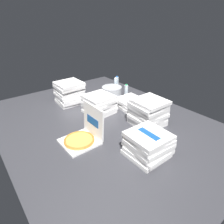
{
  "coord_description": "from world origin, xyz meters",
  "views": [
    {
      "loc": [
        1.77,
        -1.26,
        1.28
      ],
      "look_at": [
        0.06,
        0.1,
        0.14
      ],
      "focal_mm": 30.7,
      "sensor_mm": 36.0,
      "label": 1
    }
  ],
  "objects_px": {
    "pizza_stack_left_far": "(148,145)",
    "water_bottle_2": "(126,91)",
    "pizza_stack_center_far": "(69,93)",
    "pizza_stack_left_near": "(130,103)",
    "pizza_stack_right_near": "(99,104)",
    "ice_bucket": "(112,91)",
    "pizza_stack_left_mid": "(148,112)",
    "water_bottle_1": "(117,83)",
    "water_bottle_0": "(116,84)",
    "open_pizza_box": "(83,135)"
  },
  "relations": [
    {
      "from": "open_pizza_box",
      "to": "pizza_stack_left_mid",
      "type": "xyz_separation_m",
      "value": [
        0.19,
        0.83,
        0.1
      ]
    },
    {
      "from": "pizza_stack_left_near",
      "to": "water_bottle_0",
      "type": "height_order",
      "value": "water_bottle_0"
    },
    {
      "from": "open_pizza_box",
      "to": "water_bottle_2",
      "type": "distance_m",
      "value": 1.35
    },
    {
      "from": "pizza_stack_left_mid",
      "to": "water_bottle_1",
      "type": "height_order",
      "value": "pizza_stack_left_mid"
    },
    {
      "from": "pizza_stack_left_far",
      "to": "water_bottle_1",
      "type": "xyz_separation_m",
      "value": [
        -1.65,
        0.97,
        -0.01
      ]
    },
    {
      "from": "pizza_stack_left_near",
      "to": "water_bottle_0",
      "type": "xyz_separation_m",
      "value": [
        -0.68,
        0.28,
        0.05
      ]
    },
    {
      "from": "pizza_stack_left_far",
      "to": "water_bottle_2",
      "type": "xyz_separation_m",
      "value": [
        -1.22,
        0.82,
        -0.01
      ]
    },
    {
      "from": "pizza_stack_left_far",
      "to": "ice_bucket",
      "type": "relative_size",
      "value": 1.17
    },
    {
      "from": "pizza_stack_center_far",
      "to": "water_bottle_0",
      "type": "distance_m",
      "value": 0.92
    },
    {
      "from": "pizza_stack_right_near",
      "to": "water_bottle_2",
      "type": "bearing_deg",
      "value": 103.27
    },
    {
      "from": "pizza_stack_left_far",
      "to": "water_bottle_0",
      "type": "bearing_deg",
      "value": 150.47
    },
    {
      "from": "pizza_stack_left_mid",
      "to": "pizza_stack_center_far",
      "type": "bearing_deg",
      "value": -158.96
    },
    {
      "from": "pizza_stack_right_near",
      "to": "ice_bucket",
      "type": "distance_m",
      "value": 0.7
    },
    {
      "from": "pizza_stack_center_far",
      "to": "pizza_stack_left_near",
      "type": "height_order",
      "value": "pizza_stack_center_far"
    },
    {
      "from": "open_pizza_box",
      "to": "water_bottle_2",
      "type": "relative_size",
      "value": 1.69
    },
    {
      "from": "water_bottle_0",
      "to": "pizza_stack_center_far",
      "type": "bearing_deg",
      "value": -90.69
    },
    {
      "from": "pizza_stack_left_near",
      "to": "pizza_stack_center_far",
      "type": "bearing_deg",
      "value": -136.97
    },
    {
      "from": "pizza_stack_left_near",
      "to": "open_pizza_box",
      "type": "bearing_deg",
      "value": -72.27
    },
    {
      "from": "water_bottle_0",
      "to": "water_bottle_2",
      "type": "bearing_deg",
      "value": -13.52
    },
    {
      "from": "water_bottle_0",
      "to": "water_bottle_1",
      "type": "relative_size",
      "value": 1.0
    },
    {
      "from": "pizza_stack_right_near",
      "to": "water_bottle_1",
      "type": "height_order",
      "value": "pizza_stack_right_near"
    },
    {
      "from": "water_bottle_0",
      "to": "pizza_stack_left_near",
      "type": "bearing_deg",
      "value": -22.17
    },
    {
      "from": "water_bottle_1",
      "to": "pizza_stack_left_mid",
      "type": "bearing_deg",
      "value": -22.9
    },
    {
      "from": "pizza_stack_right_near",
      "to": "pizza_stack_left_far",
      "type": "distance_m",
      "value": 1.07
    },
    {
      "from": "pizza_stack_right_near",
      "to": "open_pizza_box",
      "type": "bearing_deg",
      "value": -49.75
    },
    {
      "from": "pizza_stack_left_mid",
      "to": "pizza_stack_left_near",
      "type": "height_order",
      "value": "pizza_stack_left_mid"
    },
    {
      "from": "pizza_stack_right_near",
      "to": "pizza_stack_center_far",
      "type": "relative_size",
      "value": 0.98
    },
    {
      "from": "water_bottle_0",
      "to": "water_bottle_2",
      "type": "height_order",
      "value": "same"
    },
    {
      "from": "pizza_stack_left_mid",
      "to": "ice_bucket",
      "type": "xyz_separation_m",
      "value": [
        -1.07,
        0.27,
        -0.1
      ]
    },
    {
      "from": "pizza_stack_left_mid",
      "to": "water_bottle_1",
      "type": "distance_m",
      "value": 1.34
    },
    {
      "from": "pizza_stack_right_near",
      "to": "ice_bucket",
      "type": "xyz_separation_m",
      "value": [
        -0.42,
        0.56,
        -0.06
      ]
    },
    {
      "from": "pizza_stack_right_near",
      "to": "pizza_stack_left_mid",
      "type": "relative_size",
      "value": 0.99
    },
    {
      "from": "pizza_stack_right_near",
      "to": "pizza_stack_left_far",
      "type": "height_order",
      "value": "pizza_stack_left_far"
    },
    {
      "from": "pizza_stack_center_far",
      "to": "water_bottle_1",
      "type": "relative_size",
      "value": 1.78
    },
    {
      "from": "water_bottle_1",
      "to": "water_bottle_2",
      "type": "xyz_separation_m",
      "value": [
        0.43,
        -0.16,
        0.0
      ]
    },
    {
      "from": "pizza_stack_right_near",
      "to": "pizza_stack_left_near",
      "type": "xyz_separation_m",
      "value": [
        0.14,
        0.47,
        -0.06
      ]
    },
    {
      "from": "pizza_stack_left_far",
      "to": "water_bottle_0",
      "type": "xyz_separation_m",
      "value": [
        -1.61,
        0.91,
        -0.01
      ]
    },
    {
      "from": "ice_bucket",
      "to": "water_bottle_0",
      "type": "distance_m",
      "value": 0.23
    },
    {
      "from": "pizza_stack_center_far",
      "to": "pizza_stack_left_mid",
      "type": "height_order",
      "value": "same"
    },
    {
      "from": "ice_bucket",
      "to": "pizza_stack_left_far",
      "type": "bearing_deg",
      "value": -25.97
    },
    {
      "from": "pizza_stack_left_far",
      "to": "pizza_stack_right_near",
      "type": "bearing_deg",
      "value": 171.3
    },
    {
      "from": "ice_bucket",
      "to": "water_bottle_1",
      "type": "xyz_separation_m",
      "value": [
        -0.17,
        0.25,
        0.04
      ]
    },
    {
      "from": "open_pizza_box",
      "to": "water_bottle_0",
      "type": "height_order",
      "value": "open_pizza_box"
    },
    {
      "from": "pizza_stack_center_far",
      "to": "water_bottle_2",
      "type": "distance_m",
      "value": 0.92
    },
    {
      "from": "pizza_stack_left_mid",
      "to": "pizza_stack_left_near",
      "type": "relative_size",
      "value": 0.96
    },
    {
      "from": "pizza_stack_left_far",
      "to": "pizza_stack_center_far",
      "type": "distance_m",
      "value": 1.62
    },
    {
      "from": "pizza_stack_left_near",
      "to": "ice_bucket",
      "type": "xyz_separation_m",
      "value": [
        -0.55,
        0.09,
        0.0
      ]
    },
    {
      "from": "pizza_stack_left_far",
      "to": "pizza_stack_left_near",
      "type": "relative_size",
      "value": 0.94
    },
    {
      "from": "pizza_stack_left_far",
      "to": "ice_bucket",
      "type": "bearing_deg",
      "value": 154.03
    },
    {
      "from": "pizza_stack_center_far",
      "to": "water_bottle_1",
      "type": "height_order",
      "value": "pizza_stack_center_far"
    }
  ]
}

